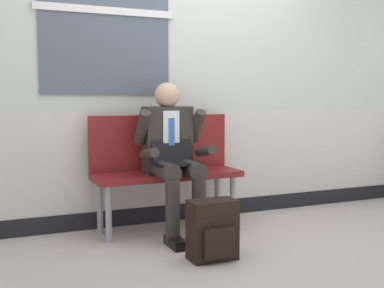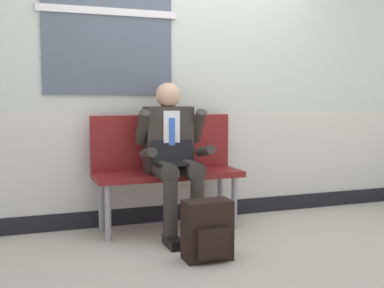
{
  "view_description": "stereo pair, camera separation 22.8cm",
  "coord_description": "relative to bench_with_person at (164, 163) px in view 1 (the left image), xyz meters",
  "views": [
    {
      "loc": [
        -1.68,
        -3.3,
        1.12
      ],
      "look_at": [
        -0.14,
        0.24,
        0.75
      ],
      "focal_mm": 44.74,
      "sensor_mm": 36.0,
      "label": 1
    },
    {
      "loc": [
        -1.47,
        -3.38,
        1.12
      ],
      "look_at": [
        -0.14,
        0.24,
        0.75
      ],
      "focal_mm": 44.74,
      "sensor_mm": 36.0,
      "label": 2
    }
  ],
  "objects": [
    {
      "name": "station_wall",
      "position": [
        0.26,
        0.27,
        0.76
      ],
      "size": [
        5.71,
        0.17,
        2.66
      ],
      "color": "beige",
      "rests_on": "ground"
    },
    {
      "name": "bench_with_person",
      "position": [
        0.0,
        0.0,
        0.0
      ],
      "size": [
        1.25,
        0.42,
        0.97
      ],
      "color": "maroon",
      "rests_on": "ground"
    },
    {
      "name": "ground_plane",
      "position": [
        0.28,
        -0.51,
        -0.57
      ],
      "size": [
        18.0,
        18.0,
        0.0
      ],
      "primitive_type": "plane",
      "color": "#B2A899"
    },
    {
      "name": "backpack",
      "position": [
        0.03,
        -0.9,
        -0.36
      ],
      "size": [
        0.33,
        0.23,
        0.42
      ],
      "color": "black",
      "rests_on": "ground"
    },
    {
      "name": "person_seated",
      "position": [
        0.0,
        -0.21,
        0.1
      ],
      "size": [
        0.57,
        0.7,
        1.25
      ],
      "color": "#2D2823",
      "rests_on": "ground"
    }
  ]
}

